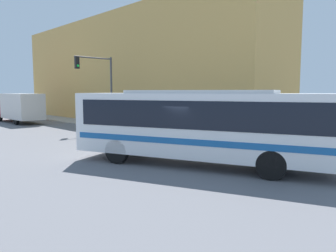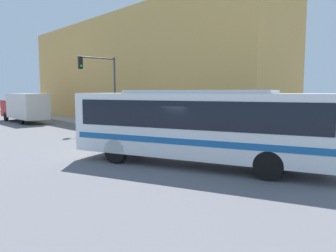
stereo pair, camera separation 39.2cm
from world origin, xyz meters
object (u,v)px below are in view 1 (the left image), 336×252
(city_bus, at_px, (200,122))
(traffic_light_pole, at_px, (100,79))
(parking_meter, at_px, (153,120))
(fire_hydrant, at_px, (177,131))
(delivery_truck, at_px, (19,107))
(pedestrian_near_corner, at_px, (154,119))

(city_bus, xyz_separation_m, traffic_light_pole, (3.82, 13.80, 2.19))
(traffic_light_pole, height_order, parking_meter, traffic_light_pole)
(city_bus, distance_m, fire_hydrant, 7.85)
(parking_meter, bearing_deg, delivery_truck, 102.22)
(delivery_truck, height_order, pedestrian_near_corner, delivery_truck)
(delivery_truck, relative_size, parking_meter, 5.82)
(delivery_truck, relative_size, pedestrian_near_corner, 4.81)
(delivery_truck, bearing_deg, pedestrian_near_corner, -73.80)
(delivery_truck, relative_size, traffic_light_pole, 1.43)
(fire_hydrant, xyz_separation_m, traffic_light_pole, (-0.93, 7.70, 3.51))
(traffic_light_pole, distance_m, pedestrian_near_corner, 5.65)
(city_bus, distance_m, delivery_truck, 24.59)
(city_bus, xyz_separation_m, delivery_truck, (1.27, 24.56, -0.25))
(traffic_light_pole, bearing_deg, fire_hydrant, -83.11)
(fire_hydrant, xyz_separation_m, parking_meter, (0.00, 2.40, 0.58))
(parking_meter, bearing_deg, city_bus, -119.15)
(city_bus, distance_m, parking_meter, 9.77)
(parking_meter, relative_size, pedestrian_near_corner, 0.83)
(city_bus, relative_size, fire_hydrant, 15.62)
(traffic_light_pole, height_order, pedestrian_near_corner, traffic_light_pole)
(city_bus, height_order, traffic_light_pole, traffic_light_pole)
(city_bus, height_order, parking_meter, city_bus)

